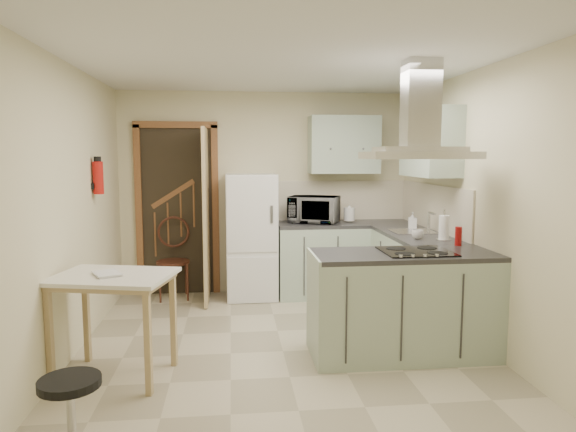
{
  "coord_description": "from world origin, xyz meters",
  "views": [
    {
      "loc": [
        -0.43,
        -4.34,
        1.72
      ],
      "look_at": [
        0.09,
        0.45,
        1.15
      ],
      "focal_mm": 32.0,
      "sensor_mm": 36.0,
      "label": 1
    }
  ],
  "objects": [
    {
      "name": "floor",
      "position": [
        0.0,
        0.0,
        0.0
      ],
      "size": [
        4.2,
        4.2,
        0.0
      ],
      "primitive_type": "plane",
      "color": "#B7AD8F",
      "rests_on": "ground"
    },
    {
      "name": "ceiling",
      "position": [
        0.0,
        0.0,
        2.5
      ],
      "size": [
        4.2,
        4.2,
        0.0
      ],
      "primitive_type": "plane",
      "rotation": [
        3.14,
        0.0,
        0.0
      ],
      "color": "silver",
      "rests_on": "back_wall"
    },
    {
      "name": "back_wall",
      "position": [
        0.0,
        2.1,
        1.25
      ],
      "size": [
        3.6,
        0.0,
        3.6
      ],
      "primitive_type": "plane",
      "rotation": [
        1.57,
        0.0,
        0.0
      ],
      "color": "beige",
      "rests_on": "floor"
    },
    {
      "name": "left_wall",
      "position": [
        -1.8,
        0.0,
        1.25
      ],
      "size": [
        0.0,
        4.2,
        4.2
      ],
      "primitive_type": "plane",
      "rotation": [
        1.57,
        0.0,
        1.57
      ],
      "color": "beige",
      "rests_on": "floor"
    },
    {
      "name": "right_wall",
      "position": [
        1.8,
        0.0,
        1.25
      ],
      "size": [
        0.0,
        4.2,
        4.2
      ],
      "primitive_type": "plane",
      "rotation": [
        1.57,
        0.0,
        -1.57
      ],
      "color": "beige",
      "rests_on": "floor"
    },
    {
      "name": "doorway",
      "position": [
        -1.1,
        2.07,
        1.05
      ],
      "size": [
        1.1,
        0.12,
        2.1
      ],
      "primitive_type": "cube",
      "color": "brown",
      "rests_on": "floor"
    },
    {
      "name": "fridge",
      "position": [
        -0.2,
        1.8,
        0.75
      ],
      "size": [
        0.6,
        0.6,
        1.5
      ],
      "primitive_type": "cube",
      "color": "white",
      "rests_on": "floor"
    },
    {
      "name": "counter_back",
      "position": [
        0.66,
        1.8,
        0.45
      ],
      "size": [
        1.08,
        0.6,
        0.9
      ],
      "primitive_type": "cube",
      "color": "#9EB2A0",
      "rests_on": "floor"
    },
    {
      "name": "counter_right",
      "position": [
        1.5,
        1.12,
        0.45
      ],
      "size": [
        0.6,
        1.95,
        0.9
      ],
      "primitive_type": "cube",
      "color": "#9EB2A0",
      "rests_on": "floor"
    },
    {
      "name": "splashback",
      "position": [
        0.96,
        2.09,
        1.15
      ],
      "size": [
        1.68,
        0.02,
        0.5
      ],
      "primitive_type": "cube",
      "color": "beige",
      "rests_on": "counter_back"
    },
    {
      "name": "wall_cabinet_back",
      "position": [
        0.95,
        1.93,
        1.85
      ],
      "size": [
        0.85,
        0.35,
        0.7
      ],
      "primitive_type": "cube",
      "color": "#9EB2A0",
      "rests_on": "back_wall"
    },
    {
      "name": "wall_cabinet_right",
      "position": [
        1.62,
        0.85,
        1.85
      ],
      "size": [
        0.35,
        0.9,
        0.7
      ],
      "primitive_type": "cube",
      "color": "#9EB2A0",
      "rests_on": "right_wall"
    },
    {
      "name": "peninsula",
      "position": [
        1.02,
        -0.18,
        0.45
      ],
      "size": [
        1.55,
        0.65,
        0.9
      ],
      "primitive_type": "cube",
      "color": "#9EB2A0",
      "rests_on": "floor"
    },
    {
      "name": "hob",
      "position": [
        1.12,
        -0.18,
        0.91
      ],
      "size": [
        0.58,
        0.5,
        0.01
      ],
      "primitive_type": "cube",
      "color": "black",
      "rests_on": "peninsula"
    },
    {
      "name": "extractor_hood",
      "position": [
        1.12,
        -0.18,
        1.72
      ],
      "size": [
        0.9,
        0.55,
        0.1
      ],
      "primitive_type": "cube",
      "color": "silver",
      "rests_on": "ceiling"
    },
    {
      "name": "sink",
      "position": [
        1.5,
        0.95,
        0.91
      ],
      "size": [
        0.45,
        0.4,
        0.01
      ],
      "primitive_type": "cube",
      "color": "silver",
      "rests_on": "counter_right"
    },
    {
      "name": "fire_extinguisher",
      "position": [
        -1.74,
        0.9,
        1.5
      ],
      "size": [
        0.1,
        0.1,
        0.32
      ],
      "primitive_type": "cylinder",
      "color": "#B2140F",
      "rests_on": "left_wall"
    },
    {
      "name": "drop_leaf_table",
      "position": [
        -1.35,
        -0.38,
        0.41
      ],
      "size": [
        1.0,
        0.83,
        0.82
      ],
      "primitive_type": "cube",
      "rotation": [
        0.0,
        0.0,
        -0.23
      ],
      "color": "tan",
      "rests_on": "floor"
    },
    {
      "name": "bentwood_chair",
      "position": [
        -1.15,
        1.84,
        0.45
      ],
      "size": [
        0.45,
        0.45,
        0.89
      ],
      "primitive_type": "cube",
      "rotation": [
        0.0,
        0.0,
        0.14
      ],
      "color": "#4A2118",
      "rests_on": "floor"
    },
    {
      "name": "stool",
      "position": [
        -1.36,
        -1.44,
        0.23
      ],
      "size": [
        0.41,
        0.41,
        0.47
      ],
      "primitive_type": "cylinder",
      "rotation": [
        0.0,
        0.0,
        0.22
      ],
      "color": "black",
      "rests_on": "floor"
    },
    {
      "name": "microwave",
      "position": [
        0.57,
        1.85,
        1.06
      ],
      "size": [
        0.69,
        0.59,
        0.32
      ],
      "primitive_type": "imported",
      "rotation": [
        0.0,
        0.0,
        -0.39
      ],
      "color": "black",
      "rests_on": "counter_back"
    },
    {
      "name": "kettle",
      "position": [
        1.01,
        1.84,
        1.0
      ],
      "size": [
        0.15,
        0.15,
        0.2
      ],
      "primitive_type": "cylinder",
      "rotation": [
        0.0,
        0.0,
        -0.12
      ],
      "color": "white",
      "rests_on": "counter_back"
    },
    {
      "name": "cereal_box",
      "position": [
        0.85,
        1.98,
        1.04
      ],
      "size": [
        0.1,
        0.2,
        0.28
      ],
      "primitive_type": "cube",
      "rotation": [
        0.0,
        0.0,
        -0.11
      ],
      "color": "#C07316",
      "rests_on": "counter_back"
    },
    {
      "name": "soap_bottle",
      "position": [
        1.58,
        1.17,
        0.99
      ],
      "size": [
        0.1,
        0.1,
        0.19
      ],
      "primitive_type": "imported",
      "rotation": [
        0.0,
        0.0,
        -0.2
      ],
      "color": "silver",
      "rests_on": "counter_right"
    },
    {
      "name": "paper_towel",
      "position": [
        1.61,
        0.39,
        1.03
      ],
      "size": [
        0.11,
        0.11,
        0.25
      ],
      "primitive_type": "cylinder",
      "rotation": [
        0.0,
        0.0,
        -0.08
      ],
      "color": "white",
      "rests_on": "counter_right"
    },
    {
      "name": "cup",
      "position": [
        1.39,
        0.49,
        0.95
      ],
      "size": [
        0.13,
        0.13,
        0.09
      ],
      "primitive_type": "imported",
      "rotation": [
        0.0,
        0.0,
        0.2
      ],
      "color": "silver",
      "rests_on": "counter_right"
    },
    {
      "name": "red_bottle",
      "position": [
        1.62,
        0.09,
        0.99
      ],
      "size": [
        0.06,
        0.06,
        0.17
      ],
      "primitive_type": "cylinder",
      "rotation": [
        0.0,
        0.0,
        0.05
      ],
      "color": "#A90F0E",
      "rests_on": "peninsula"
    },
    {
      "name": "book",
      "position": [
        -1.46,
        -0.43,
        0.87
      ],
      "size": [
        0.27,
        0.3,
        0.11
      ],
      "primitive_type": "imported",
      "rotation": [
        0.0,
        0.0,
        0.47
      ],
      "color": "#9B3349",
      "rests_on": "drop_leaf_table"
    }
  ]
}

